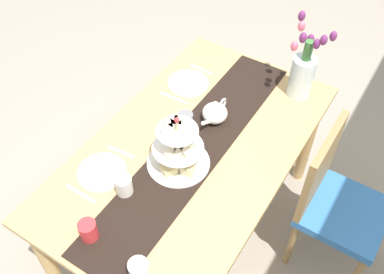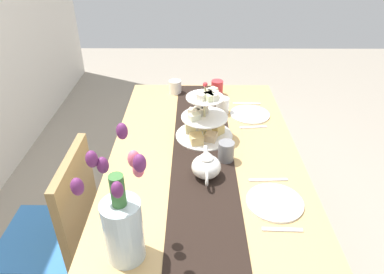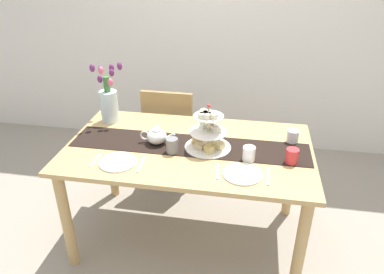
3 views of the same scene
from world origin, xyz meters
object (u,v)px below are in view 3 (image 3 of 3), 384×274
Objects in this scene: mug_grey at (172,145)px; mug_white_text at (249,154)px; tulip_vase at (109,101)px; dining_table at (189,161)px; dinner_plate_left at (118,162)px; fork_left at (95,160)px; mug_orange at (292,156)px; chair_left at (171,132)px; tiered_cake_stand at (208,134)px; cream_jug at (293,136)px; knife_left at (141,165)px; fork_right at (217,172)px; dinner_plate_right at (242,174)px; teapot at (157,136)px; knife_right at (268,177)px.

mug_grey reaches higher than mug_white_text.
dining_table is at bearing -23.70° from tulip_vase.
dinner_plate_left reaches higher than fork_left.
mug_orange reaches higher than fork_left.
chair_left is 0.87m from mug_grey.
tiered_cake_stand is 3.58× the size of cream_jug.
tiered_cake_stand is at bearing 156.60° from mug_white_text.
cream_jug is 1.02m from knife_left.
fork_left is 0.75m from fork_right.
tulip_vase reaches higher than mug_grey.
mug_grey reaches higher than dinner_plate_right.
chair_left reaches higher than mug_orange.
knife_left is (0.14, 0.00, -0.00)m from dinner_plate_left.
knife_left is at bearing -130.76° from mug_grey.
fork_left is at bearing -104.34° from chair_left.
dining_table is 0.76m from chair_left.
fork_left is at bearing 180.00° from dinner_plate_left.
tulip_vase reaches higher than chair_left.
knife_left is at bearing -142.98° from tiered_cake_stand.
dinner_plate_left is 2.42× the size of mug_white_text.
teapot is at bearing -168.64° from cream_jug.
dinner_plate_left is at bearing 180.00° from knife_left.
dinner_plate_right is at bearing 0.00° from dinner_plate_left.
mug_grey is at bearing 158.68° from dinner_plate_right.
dinner_plate_left is at bearing 0.00° from fork_left.
dinner_plate_left is at bearing 180.00° from fork_right.
cream_jug is 0.50× the size of knife_left.
knife_right is (1.15, -0.56, -0.15)m from tulip_vase.
knife_right is (0.89, 0.00, -0.00)m from dinner_plate_left.
chair_left is 1.00m from knife_left.
dining_table is 3.50× the size of tulip_vase.
teapot reaches higher than fork_left.
mug_orange is (0.43, 0.18, 0.04)m from fork_right.
mug_grey is at bearing -155.07° from tiered_cake_stand.
knife_right is at bearing -128.00° from mug_orange.
mug_grey is (0.13, -0.10, -0.01)m from teapot.
cream_jug is at bearing 23.14° from dinner_plate_left.
teapot is 0.77m from knife_right.
teapot is at bearing 84.66° from knife_left.
tulip_vase is at bearing 156.30° from dining_table.
dinner_plate_left is at bearing -96.00° from chair_left.
mug_orange is at bearing -10.62° from tiered_cake_stand.
teapot is 1.04× the size of dinner_plate_right.
mug_grey is at bearing 21.73° from fork_left.
tiered_cake_stand is at bearing 0.90° from dining_table.
cream_jug reaches higher than knife_left.
tiered_cake_stand reaches higher than mug_orange.
knife_left is 0.91m from mug_orange.
chair_left is 5.35× the size of knife_left.
chair_left reaches higher than dining_table.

